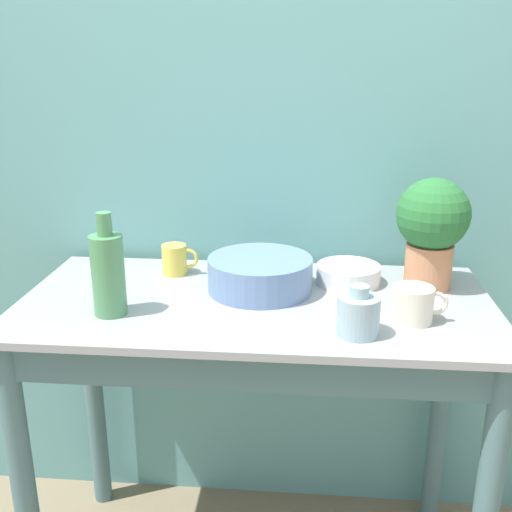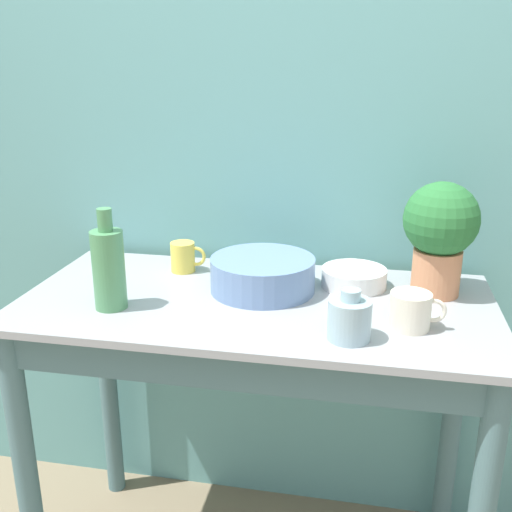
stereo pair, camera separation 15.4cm
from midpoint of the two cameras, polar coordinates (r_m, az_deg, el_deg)
The scene contains 9 objects.
wall_back at distance 1.84m, azimuth -1.43°, elevation 9.05°, with size 6.00×0.05×2.40m.
counter_table at distance 1.65m, azimuth -2.79°, elevation -10.92°, with size 1.24×0.61×0.89m.
potted_plant at distance 1.65m, azimuth 13.91°, elevation 2.81°, with size 0.20×0.20×0.31m.
bowl_wash_large at distance 1.62m, azimuth -2.32°, elevation -1.78°, with size 0.28×0.28×0.09m.
bottle_tall at distance 1.52m, azimuth -16.76°, elevation -1.58°, with size 0.08×0.08×0.26m.
bottle_short at distance 1.37m, azimuth 6.57°, elevation -5.61°, with size 0.10×0.10×0.12m.
mug_yellow at distance 1.77m, azimuth -10.16°, elevation -0.37°, with size 0.11×0.07×0.09m.
mug_cream at distance 1.47m, azimuth 11.94°, elevation -4.57°, with size 0.13×0.10×0.09m.
bowl_small_enamel_white at distance 1.69m, azimuth 6.24°, elevation -1.76°, with size 0.18×0.18×0.05m.
Camera 1 is at (0.13, -1.15, 1.50)m, focal length 42.00 mm.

